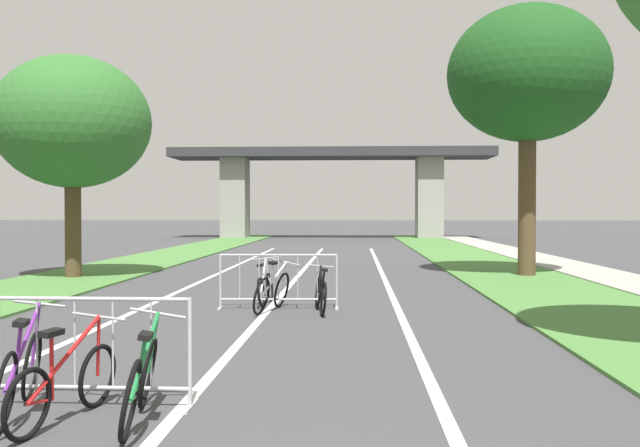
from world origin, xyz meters
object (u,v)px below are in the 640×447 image
crowd_barrier_second (278,282)px  bicycle_silver_3 (265,287)px  bicycle_white_2 (272,291)px  bicycle_black_5 (321,294)px  crowd_barrier_nearest (75,352)px  tree_right_oak_near (528,75)px  tree_left_pine_far (72,123)px  bicycle_purple_4 (20,373)px  bicycle_green_1 (141,381)px  bicycle_red_0 (65,384)px

crowd_barrier_second → bicycle_silver_3: crowd_barrier_second is taller
bicycle_white_2 → bicycle_black_5: (0.91, -0.09, -0.04)m
bicycle_black_5 → crowd_barrier_nearest: bearing=-116.5°
tree_right_oak_near → crowd_barrier_nearest: bearing=-118.9°
crowd_barrier_second → bicycle_silver_3: size_ratio=1.46×
tree_right_oak_near → bicycle_black_5: size_ratio=4.86×
bicycle_silver_3 → tree_left_pine_far: bearing=141.8°
tree_right_oak_near → bicycle_white_2: (-6.45, -7.33, -5.36)m
crowd_barrier_nearest → crowd_barrier_second: size_ratio=1.00×
crowd_barrier_second → bicycle_white_2: bearing=-100.2°
bicycle_purple_4 → bicycle_black_5: 7.09m
crowd_barrier_second → bicycle_green_1: (-0.42, -7.34, -0.15)m
bicycle_green_1 → bicycle_silver_3: bearing=80.6°
crowd_barrier_second → bicycle_black_5: size_ratio=1.45×
crowd_barrier_nearest → bicycle_black_5: crowd_barrier_nearest is taller
crowd_barrier_nearest → crowd_barrier_second: 6.92m
bicycle_green_1 → tree_left_pine_far: bearing=105.7°
bicycle_green_1 → bicycle_white_2: (0.35, 6.94, 0.01)m
crowd_barrier_second → bicycle_green_1: size_ratio=1.39×
bicycle_white_2 → bicycle_purple_4: size_ratio=1.02×
tree_right_oak_near → bicycle_black_5: (-5.54, -7.42, -5.39)m
tree_left_pine_far → bicycle_silver_3: tree_left_pine_far is taller
crowd_barrier_nearest → bicycle_red_0: 0.59m
bicycle_green_1 → bicycle_black_5: (1.26, 6.84, -0.02)m
tree_right_oak_near → bicycle_green_1: tree_right_oak_near is taller
bicycle_green_1 → bicycle_white_2: bearing=78.5°
tree_left_pine_far → tree_right_oak_near: (12.74, 1.16, 1.41)m
bicycle_green_1 → bicycle_red_0: bearing=173.1°
bicycle_white_2 → bicycle_red_0: bearing=-84.2°
tree_right_oak_near → bicycle_white_2: size_ratio=4.43×
bicycle_purple_4 → bicycle_black_5: (2.42, 6.66, -0.04)m
bicycle_red_0 → crowd_barrier_second: bearing=93.4°
tree_right_oak_near → bicycle_red_0: size_ratio=4.79×
crowd_barrier_nearest → bicycle_purple_4: crowd_barrier_nearest is taller
bicycle_red_0 → bicycle_silver_3: 7.94m
crowd_barrier_second → bicycle_black_5: (0.84, -0.49, -0.17)m
crowd_barrier_nearest → bicycle_white_2: bearing=79.9°
tree_right_oak_near → crowd_barrier_nearest: (-7.59, -13.74, -5.22)m
crowd_barrier_nearest → bicycle_white_2: 6.51m
crowd_barrier_second → bicycle_purple_4: crowd_barrier_second is taller
tree_left_pine_far → crowd_barrier_second: tree_left_pine_far is taller
tree_left_pine_far → crowd_barrier_second: size_ratio=2.68×
crowd_barrier_second → bicycle_green_1: 7.35m
bicycle_silver_3 → bicycle_black_5: (1.16, -1.04, 0.00)m
tree_left_pine_far → bicycle_black_5: (7.21, -6.26, -3.98)m
crowd_barrier_nearest → crowd_barrier_second: same height
crowd_barrier_second → bicycle_red_0: 7.44m
bicycle_purple_4 → bicycle_red_0: bearing=-35.3°
crowd_barrier_second → bicycle_purple_4: 7.33m
crowd_barrier_second → crowd_barrier_nearest: bearing=-100.1°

